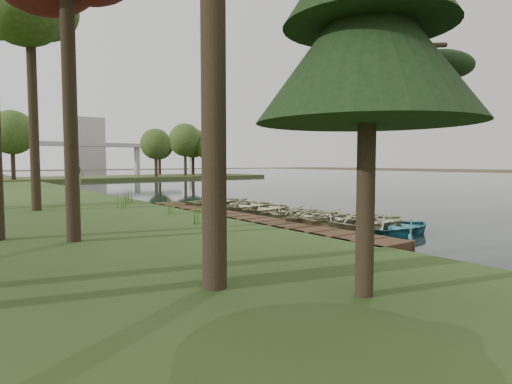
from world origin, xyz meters
TOP-DOWN VIEW (x-y plane):
  - ground at (0.00, 0.00)m, footprint 300.00×300.00m
  - water at (30.00, 20.00)m, footprint 130.00×200.00m
  - boardwalk at (-1.60, 0.00)m, footprint 1.60×16.00m
  - peninsula at (8.00, 50.00)m, footprint 50.00×14.00m
  - far_trees at (4.67, 50.00)m, footprint 45.60×5.60m
  - bridge at (12.31, 120.00)m, footprint 95.90×4.00m
  - building_a at (30.00, 140.00)m, footprint 10.00×8.00m
  - rowboat_0 at (1.17, -6.16)m, footprint 3.28×2.36m
  - rowboat_1 at (1.17, -4.96)m, footprint 3.86×2.78m
  - rowboat_2 at (0.90, -3.84)m, footprint 4.36×3.58m
  - rowboat_3 at (0.75, -2.49)m, footprint 4.17×3.47m
  - rowboat_4 at (1.04, -1.43)m, footprint 4.01×3.46m
  - rowboat_5 at (1.16, -0.16)m, footprint 3.58×2.95m
  - rowboat_6 at (1.15, 1.27)m, footprint 4.17×3.56m
  - rowboat_7 at (1.02, 2.66)m, footprint 4.39×3.70m
  - rowboat_8 at (1.01, 4.07)m, footprint 3.62×2.61m
  - rowboat_9 at (0.74, 5.29)m, footprint 4.16×3.11m
  - stored_rowboat at (-5.89, 9.77)m, footprint 3.24×2.41m
  - tree_4 at (-8.31, 7.52)m, footprint 3.90×3.90m
  - pine_tree at (-6.13, -10.48)m, footprint 3.80×3.80m
  - reeds_0 at (-4.22, -1.15)m, footprint 0.60×0.60m
  - reeds_1 at (-3.83, 2.35)m, footprint 0.60×0.60m
  - reeds_2 at (-4.66, 6.06)m, footprint 0.60×0.60m
  - reeds_3 at (-3.41, 8.42)m, footprint 0.60×0.60m

SIDE VIEW (x-z plane):
  - ground at x=0.00m, z-range 0.00..0.00m
  - water at x=30.00m, z-range 0.00..0.05m
  - boardwalk at x=-1.60m, z-range 0.00..0.30m
  - peninsula at x=8.00m, z-range 0.00..0.45m
  - rowboat_5 at x=1.16m, z-range 0.05..0.70m
  - rowboat_0 at x=1.17m, z-range 0.05..0.72m
  - rowboat_4 at x=1.04m, z-range 0.05..0.75m
  - rowboat_6 at x=1.15m, z-range 0.05..0.78m
  - rowboat_8 at x=1.01m, z-range 0.05..0.79m
  - rowboat_3 at x=0.75m, z-range 0.05..0.80m
  - rowboat_7 at x=1.02m, z-range 0.05..0.83m
  - rowboat_2 at x=0.90m, z-range 0.05..0.84m
  - rowboat_1 at x=1.17m, z-range 0.05..0.84m
  - rowboat_9 at x=0.74m, z-range 0.05..0.87m
  - stored_rowboat at x=-5.89m, z-range 0.30..0.94m
  - reeds_0 at x=-4.22m, z-range 0.30..1.17m
  - reeds_3 at x=-3.41m, z-range 0.30..1.24m
  - reeds_1 at x=-3.83m, z-range 0.30..1.27m
  - reeds_2 at x=-4.66m, z-range 0.30..1.38m
  - pine_tree at x=-6.13m, z-range 1.28..9.36m
  - far_trees at x=4.67m, z-range 2.03..10.83m
  - bridge at x=12.31m, z-range 2.78..11.38m
  - building_a at x=30.00m, z-range 0.00..18.00m
  - tree_4 at x=-8.31m, z-range 4.17..15.59m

